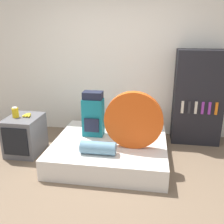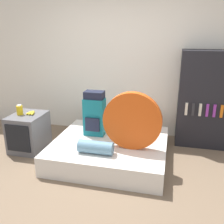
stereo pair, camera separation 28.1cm
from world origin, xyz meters
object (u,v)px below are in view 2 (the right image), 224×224
sleeping_roll (96,147)px  bookshelf (203,100)px  television (29,132)px  canister (20,110)px  backpack (94,114)px  tent_bag (132,121)px

sleeping_roll → bookshelf: bookshelf is taller
sleeping_roll → television: bearing=161.4°
television → canister: (-0.11, -0.01, 0.37)m
backpack → television: (-1.06, -0.19, -0.33)m
backpack → sleeping_roll: 0.69m
tent_bag → bookshelf: 1.42m
backpack → canister: bearing=-170.3°
sleeping_roll → bookshelf: 1.96m
sleeping_roll → backpack: bearing=108.4°
television → canister: bearing=-172.3°
tent_bag → canister: tent_bag is taller
sleeping_roll → canister: (-1.37, 0.41, 0.29)m
tent_bag → television: (-1.70, 0.16, -0.40)m
canister → bookshelf: 2.93m
tent_bag → bookshelf: size_ratio=0.51×
television → bookshelf: bearing=17.5°
backpack → sleeping_roll: bearing=-71.6°
television → tent_bag: bearing=-5.2°
sleeping_roll → television: television is taller
tent_bag → sleeping_roll: (-0.44, -0.27, -0.31)m
television → canister: size_ratio=3.77×
television → backpack: bearing=9.9°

